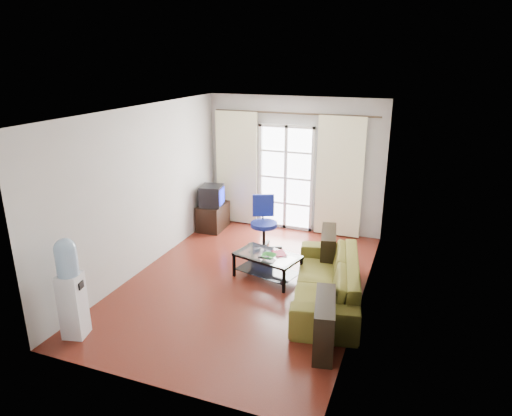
{
  "coord_description": "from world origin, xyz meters",
  "views": [
    {
      "loc": [
        2.46,
        -6.05,
        3.44
      ],
      "look_at": [
        0.04,
        0.35,
        1.14
      ],
      "focal_mm": 32.0,
      "sensor_mm": 36.0,
      "label": 1
    }
  ],
  "objects_px": {
    "crt_tv": "(211,196)",
    "coffee_table": "(267,263)",
    "sofa": "(326,280)",
    "tv_stand": "(213,216)",
    "water_cooler": "(70,286)",
    "task_chair": "(264,234)"
  },
  "relations": [
    {
      "from": "tv_stand",
      "to": "water_cooler",
      "type": "distance_m",
      "value": 4.11
    },
    {
      "from": "sofa",
      "to": "crt_tv",
      "type": "relative_size",
      "value": 4.55
    },
    {
      "from": "tv_stand",
      "to": "crt_tv",
      "type": "height_order",
      "value": "crt_tv"
    },
    {
      "from": "coffee_table",
      "to": "tv_stand",
      "type": "bearing_deg",
      "value": 136.41
    },
    {
      "from": "coffee_table",
      "to": "crt_tv",
      "type": "relative_size",
      "value": 2.15
    },
    {
      "from": "sofa",
      "to": "tv_stand",
      "type": "relative_size",
      "value": 3.33
    },
    {
      "from": "task_chair",
      "to": "water_cooler",
      "type": "distance_m",
      "value": 3.73
    },
    {
      "from": "sofa",
      "to": "crt_tv",
      "type": "height_order",
      "value": "crt_tv"
    },
    {
      "from": "sofa",
      "to": "coffee_table",
      "type": "bearing_deg",
      "value": -120.6
    },
    {
      "from": "task_chair",
      "to": "water_cooler",
      "type": "xyz_separation_m",
      "value": [
        -1.32,
        -3.46,
        0.41
      ]
    },
    {
      "from": "sofa",
      "to": "coffee_table",
      "type": "distance_m",
      "value": 1.11
    },
    {
      "from": "sofa",
      "to": "task_chair",
      "type": "xyz_separation_m",
      "value": [
        -1.49,
        1.45,
        -0.03
      ]
    },
    {
      "from": "crt_tv",
      "to": "water_cooler",
      "type": "bearing_deg",
      "value": -100.29
    },
    {
      "from": "coffee_table",
      "to": "crt_tv",
      "type": "height_order",
      "value": "crt_tv"
    },
    {
      "from": "task_chair",
      "to": "crt_tv",
      "type": "bearing_deg",
      "value": 134.16
    },
    {
      "from": "crt_tv",
      "to": "coffee_table",
      "type": "bearing_deg",
      "value": -53.02
    },
    {
      "from": "crt_tv",
      "to": "task_chair",
      "type": "xyz_separation_m",
      "value": [
        1.34,
        -0.56,
        -0.44
      ]
    },
    {
      "from": "sofa",
      "to": "task_chair",
      "type": "height_order",
      "value": "task_chair"
    },
    {
      "from": "tv_stand",
      "to": "water_cooler",
      "type": "relative_size",
      "value": 0.53
    },
    {
      "from": "sofa",
      "to": "tv_stand",
      "type": "bearing_deg",
      "value": -137.3
    },
    {
      "from": "sofa",
      "to": "water_cooler",
      "type": "bearing_deg",
      "value": -65.58
    },
    {
      "from": "sofa",
      "to": "water_cooler",
      "type": "height_order",
      "value": "water_cooler"
    }
  ]
}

